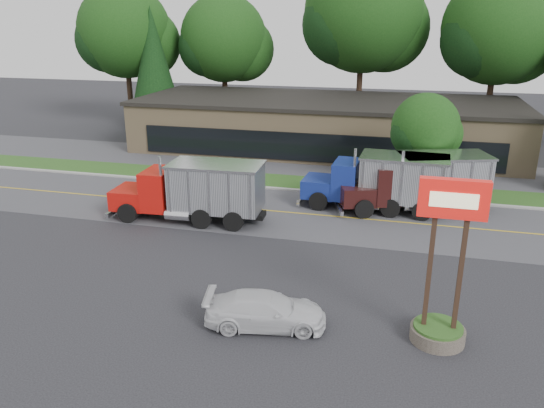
{
  "coord_description": "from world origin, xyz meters",
  "views": [
    {
      "loc": [
        8.85,
        -19.58,
        10.75
      ],
      "look_at": [
        2.48,
        5.25,
        1.8
      ],
      "focal_mm": 35.0,
      "sensor_mm": 36.0,
      "label": 1
    }
  ],
  "objects_px": {
    "bilo_sign": "(443,289)",
    "dump_truck_red": "(196,190)",
    "dump_truck_blue": "(383,181)",
    "dump_truck_maroon": "(422,181)",
    "rally_car": "(266,310)"
  },
  "relations": [
    {
      "from": "dump_truck_red",
      "to": "dump_truck_blue",
      "type": "height_order",
      "value": "same"
    },
    {
      "from": "dump_truck_blue",
      "to": "dump_truck_maroon",
      "type": "height_order",
      "value": "same"
    },
    {
      "from": "dump_truck_maroon",
      "to": "rally_car",
      "type": "xyz_separation_m",
      "value": [
        -5.64,
        -14.48,
        -1.16
      ]
    },
    {
      "from": "bilo_sign",
      "to": "dump_truck_maroon",
      "type": "distance_m",
      "value": 13.9
    },
    {
      "from": "bilo_sign",
      "to": "dump_truck_maroon",
      "type": "relative_size",
      "value": 0.66
    },
    {
      "from": "dump_truck_blue",
      "to": "dump_truck_maroon",
      "type": "distance_m",
      "value": 2.33
    },
    {
      "from": "dump_truck_blue",
      "to": "dump_truck_maroon",
      "type": "relative_size",
      "value": 0.95
    },
    {
      "from": "bilo_sign",
      "to": "dump_truck_red",
      "type": "relative_size",
      "value": 0.68
    },
    {
      "from": "dump_truck_red",
      "to": "rally_car",
      "type": "distance_m",
      "value": 11.69
    },
    {
      "from": "dump_truck_red",
      "to": "rally_car",
      "type": "bearing_deg",
      "value": 121.8
    },
    {
      "from": "dump_truck_maroon",
      "to": "rally_car",
      "type": "distance_m",
      "value": 15.58
    },
    {
      "from": "dump_truck_red",
      "to": "rally_car",
      "type": "xyz_separation_m",
      "value": [
        6.57,
        -9.6,
        -1.16
      ]
    },
    {
      "from": "bilo_sign",
      "to": "dump_truck_red",
      "type": "distance_m",
      "value": 15.57
    },
    {
      "from": "bilo_sign",
      "to": "dump_truck_maroon",
      "type": "xyz_separation_m",
      "value": [
        -0.49,
        13.89,
        -0.22
      ]
    },
    {
      "from": "dump_truck_red",
      "to": "dump_truck_blue",
      "type": "relative_size",
      "value": 1.03
    }
  ]
}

